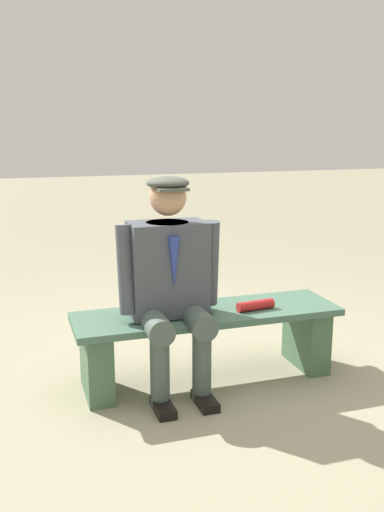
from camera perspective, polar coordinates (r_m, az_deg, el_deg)
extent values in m
plane|color=gray|center=(3.67, 1.52, -12.10)|extent=(30.00, 30.00, 0.00)
cube|color=#41634F|center=(3.52, 1.56, -5.79)|extent=(1.63, 0.47, 0.04)
cube|color=#426446|center=(3.86, 11.29, -7.82)|extent=(0.15, 0.40, 0.41)
cube|color=#426446|center=(3.44, -9.50, -10.36)|extent=(0.15, 0.40, 0.41)
cube|color=#41464D|center=(3.36, -2.43, -1.25)|extent=(0.45, 0.26, 0.55)
cylinder|color=#1E2338|center=(3.31, -2.48, 2.89)|extent=(0.25, 0.25, 0.06)
cone|color=navy|center=(3.22, -1.81, -0.69)|extent=(0.07, 0.07, 0.30)
sphere|color=tan|center=(3.26, -2.41, 5.89)|extent=(0.21, 0.21, 0.21)
ellipsoid|color=#42473C|center=(3.25, -2.42, 7.29)|extent=(0.24, 0.24, 0.07)
cube|color=#42473C|center=(3.16, -1.95, 6.65)|extent=(0.17, 0.10, 0.02)
cylinder|color=#44544C|center=(3.35, 0.27, -6.20)|extent=(0.15, 0.41, 0.15)
cylinder|color=#44544C|center=(3.31, 0.98, -10.64)|extent=(0.11, 0.11, 0.46)
cube|color=black|center=(3.35, 1.31, -14.22)|extent=(0.10, 0.24, 0.05)
cylinder|color=#41464D|center=(3.39, 1.89, -0.72)|extent=(0.10, 0.14, 0.51)
cylinder|color=#44544C|center=(3.28, -3.86, -6.62)|extent=(0.15, 0.41, 0.15)
cylinder|color=#44544C|center=(3.25, -3.22, -11.16)|extent=(0.11, 0.11, 0.46)
cube|color=black|center=(3.29, -2.90, -14.80)|extent=(0.10, 0.24, 0.05)
cylinder|color=#41464D|center=(3.26, -6.57, -1.36)|extent=(0.10, 0.17, 0.52)
cylinder|color=#B21E1E|center=(3.54, 6.34, -4.89)|extent=(0.25, 0.09, 0.06)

